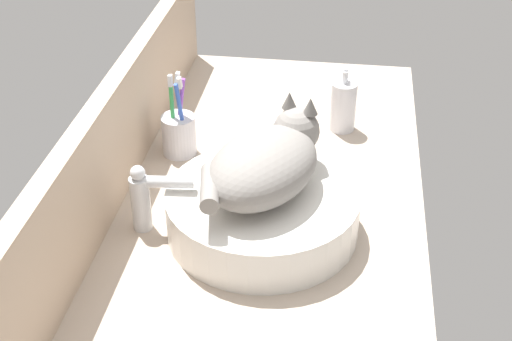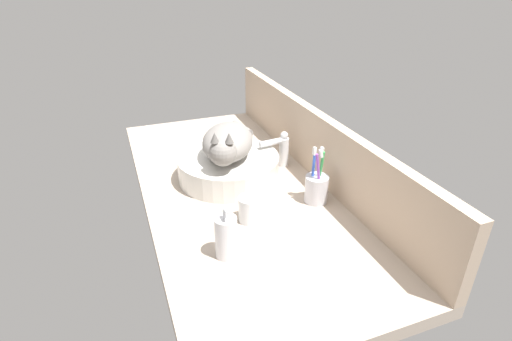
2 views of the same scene
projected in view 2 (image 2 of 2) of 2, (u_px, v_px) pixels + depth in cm
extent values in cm
cube|color=#B2A08E|center=(237.00, 191.00, 137.66)|extent=(138.32, 62.23, 4.00)
cube|color=tan|center=(315.00, 143.00, 140.60)|extent=(138.32, 3.60, 22.86)
cylinder|color=silver|center=(229.00, 167.00, 139.81)|extent=(35.25, 35.25, 8.50)
ellipsoid|color=gray|center=(228.00, 142.00, 135.29)|extent=(29.76, 25.72, 11.00)
sphere|color=gray|center=(223.00, 152.00, 124.09)|extent=(8.80, 8.80, 8.80)
cone|color=#635F5B|center=(229.00, 138.00, 120.59)|extent=(2.80, 2.80, 3.20)
cone|color=#635F5B|center=(215.00, 138.00, 120.82)|extent=(2.80, 2.80, 3.20)
cylinder|color=gray|center=(242.00, 129.00, 144.25)|extent=(11.39, 5.12, 3.20)
cylinder|color=silver|center=(284.00, 152.00, 148.05)|extent=(3.60, 3.60, 11.00)
cylinder|color=silver|center=(272.00, 142.00, 143.79)|extent=(3.21, 10.17, 2.20)
sphere|color=silver|center=(284.00, 135.00, 144.94)|extent=(2.80, 2.80, 2.80)
cylinder|color=silver|center=(226.00, 237.00, 101.84)|extent=(5.84, 5.84, 11.54)
cylinder|color=silver|center=(225.00, 214.00, 98.51)|extent=(1.20, 1.20, 2.80)
cylinder|color=silver|center=(226.00, 211.00, 96.86)|extent=(2.20, 1.00, 1.00)
cylinder|color=silver|center=(316.00, 189.00, 126.06)|extent=(7.33, 7.33, 8.85)
cylinder|color=purple|center=(319.00, 178.00, 122.90)|extent=(1.19, 3.47, 16.95)
cube|color=white|center=(321.00, 153.00, 118.96)|extent=(1.24, 1.15, 2.51)
cylinder|color=green|center=(320.00, 176.00, 124.52)|extent=(2.48, 1.34, 17.03)
cube|color=white|center=(322.00, 151.00, 120.57)|extent=(1.42, 0.86, 2.52)
cylinder|color=blue|center=(313.00, 176.00, 124.41)|extent=(2.39, 2.15, 17.03)
cube|color=white|center=(315.00, 151.00, 120.47)|extent=(1.41, 0.97, 2.55)
cylinder|color=white|center=(250.00, 209.00, 116.81)|extent=(6.65, 6.65, 7.74)
cylinder|color=silver|center=(250.00, 214.00, 117.67)|extent=(5.85, 5.85, 4.05)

